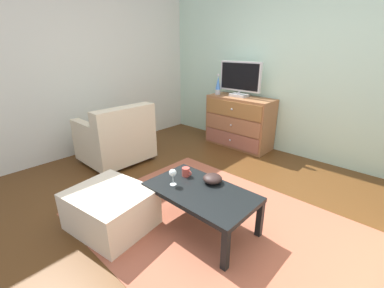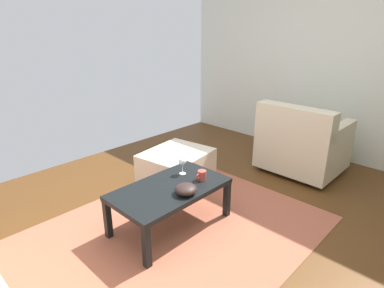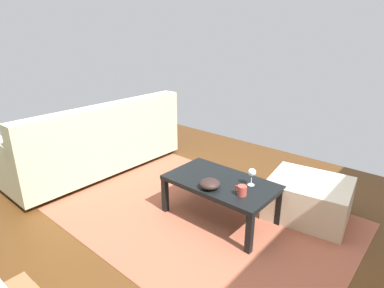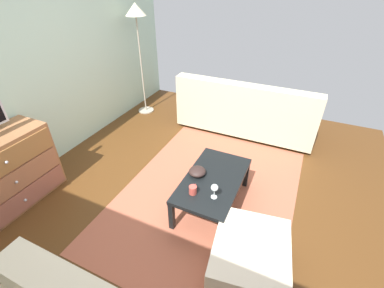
{
  "view_description": "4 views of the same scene",
  "coord_description": "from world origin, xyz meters",
  "px_view_note": "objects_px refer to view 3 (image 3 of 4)",
  "views": [
    {
      "loc": [
        1.36,
        -1.8,
        1.57
      ],
      "look_at": [
        -0.11,
        -0.22,
        0.75
      ],
      "focal_mm": 23.98,
      "sensor_mm": 36.0,
      "label": 1
    },
    {
      "loc": [
        1.65,
        1.47,
        1.65
      ],
      "look_at": [
        -0.08,
        -0.19,
        0.75
      ],
      "focal_mm": 29.73,
      "sensor_mm": 36.0,
      "label": 2
    },
    {
      "loc": [
        -1.39,
        1.8,
        1.67
      ],
      "look_at": [
        0.14,
        0.02,
        0.8
      ],
      "focal_mm": 29.61,
      "sensor_mm": 36.0,
      "label": 3
    },
    {
      "loc": [
        -1.88,
        -0.95,
        2.17
      ],
      "look_at": [
        0.11,
        -0.04,
        0.72
      ],
      "focal_mm": 24.24,
      "sensor_mm": 36.0,
      "label": 4
    }
  ],
  "objects_px": {
    "coffee_table": "(221,185)",
    "mug": "(242,190)",
    "ottoman": "(308,198)",
    "wine_glass": "(252,173)",
    "couch_large": "(97,144)",
    "bowl_decorative": "(210,184)"
  },
  "relations": [
    {
      "from": "wine_glass",
      "to": "mug",
      "type": "xyz_separation_m",
      "value": [
        -0.03,
        0.21,
        -0.07
      ]
    },
    {
      "from": "wine_glass",
      "to": "bowl_decorative",
      "type": "bearing_deg",
      "value": 49.41
    },
    {
      "from": "mug",
      "to": "ottoman",
      "type": "height_order",
      "value": "mug"
    },
    {
      "from": "coffee_table",
      "to": "wine_glass",
      "type": "distance_m",
      "value": 0.31
    },
    {
      "from": "bowl_decorative",
      "to": "couch_large",
      "type": "bearing_deg",
      "value": -1.97
    },
    {
      "from": "wine_glass",
      "to": "ottoman",
      "type": "bearing_deg",
      "value": -127.77
    },
    {
      "from": "wine_glass",
      "to": "ottoman",
      "type": "height_order",
      "value": "wine_glass"
    },
    {
      "from": "coffee_table",
      "to": "ottoman",
      "type": "distance_m",
      "value": 0.83
    },
    {
      "from": "coffee_table",
      "to": "ottoman",
      "type": "bearing_deg",
      "value": -137.29
    },
    {
      "from": "coffee_table",
      "to": "wine_glass",
      "type": "height_order",
      "value": "wine_glass"
    },
    {
      "from": "wine_glass",
      "to": "mug",
      "type": "height_order",
      "value": "wine_glass"
    },
    {
      "from": "bowl_decorative",
      "to": "coffee_table",
      "type": "bearing_deg",
      "value": -86.4
    },
    {
      "from": "coffee_table",
      "to": "bowl_decorative",
      "type": "distance_m",
      "value": 0.2
    },
    {
      "from": "coffee_table",
      "to": "mug",
      "type": "xyz_separation_m",
      "value": [
        -0.28,
        0.1,
        0.09
      ]
    },
    {
      "from": "mug",
      "to": "couch_large",
      "type": "xyz_separation_m",
      "value": [
        2.05,
        0.01,
        -0.09
      ]
    },
    {
      "from": "wine_glass",
      "to": "couch_large",
      "type": "bearing_deg",
      "value": 6.13
    },
    {
      "from": "wine_glass",
      "to": "couch_large",
      "type": "height_order",
      "value": "couch_large"
    },
    {
      "from": "coffee_table",
      "to": "wine_glass",
      "type": "bearing_deg",
      "value": -158.02
    },
    {
      "from": "coffee_table",
      "to": "mug",
      "type": "distance_m",
      "value": 0.31
    },
    {
      "from": "ottoman",
      "to": "bowl_decorative",
      "type": "bearing_deg",
      "value": 51.13
    },
    {
      "from": "ottoman",
      "to": "wine_glass",
      "type": "bearing_deg",
      "value": 52.23
    },
    {
      "from": "ottoman",
      "to": "couch_large",
      "type": "bearing_deg",
      "value": 15.82
    }
  ]
}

